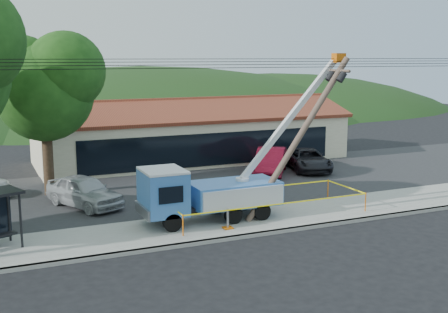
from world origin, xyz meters
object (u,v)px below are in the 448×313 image
Objects in this scene: car_silver at (85,208)px; car_red at (270,175)px; car_dark at (307,171)px; utility_truck at (208,191)px; leaning_pole at (303,130)px.

car_silver is 12.98m from car_red.
utility_truck is at bearing -125.96° from car_dark.
car_silver is 15.72m from car_dark.
utility_truck is at bearing 169.17° from leaning_pole.
utility_truck reaches higher than car_dark.
car_red is at bearing -10.19° from car_silver.
utility_truck is 2.18× the size of car_silver.
car_red is at bearing -163.88° from car_dark.
car_red is 0.99× the size of car_dark.
car_silver is 0.93× the size of car_red.
utility_truck is at bearing -98.62° from car_red.
car_red is (3.32, 9.16, -4.22)m from leaning_pole.
leaning_pole is 1.48× the size of car_dark.
car_silver reaches higher than car_dark.
utility_truck is 11.50m from car_red.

